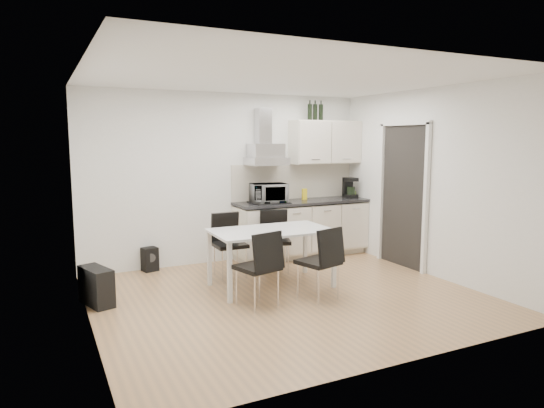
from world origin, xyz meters
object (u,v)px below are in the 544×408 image
Objects in this scene: dining_table at (271,235)px; guitar_amp at (96,286)px; chair_far_right at (275,242)px; chair_near_left at (257,268)px; chair_near_right at (318,263)px; kitchenette at (303,206)px; floor_speaker at (150,259)px; chair_far_left at (230,246)px.

dining_table is 2.18m from guitar_amp.
chair_far_right is 2.51m from guitar_amp.
chair_near_left is (-0.82, -1.20, 0.00)m from chair_far_right.
chair_near_left is at bearing 75.82° from chair_far_right.
guitar_amp is (-2.41, 0.93, -0.22)m from chair_near_right.
chair_near_right is 1.56× the size of guitar_amp.
guitar_amp is (-3.31, -1.03, -0.61)m from kitchenette.
chair_near_right is (0.75, -0.10, 0.00)m from chair_near_left.
chair_near_right is at bearing -39.21° from guitar_amp.
chair_near_right is 2.55× the size of floor_speaker.
chair_far_right is at bearing -141.41° from kitchenette.
dining_table is at bearing 37.56° from chair_near_left.
floor_speaker is at bearing 132.18° from dining_table.
chair_near_left is 0.76m from chair_near_right.
chair_far_left is 2.55× the size of floor_speaker.
guitar_amp reaches higher than floor_speaker.
chair_far_left and chair_far_right have the same top height.
dining_table is at bearing -132.96° from kitchenette.
kitchenette is 1.75m from dining_table.
kitchenette reaches higher than chair_far_left.
chair_far_left is at bearing 16.70° from chair_far_right.
guitar_amp is (-1.80, -0.41, -0.22)m from chair_far_left.
chair_near_right is at bearing -114.63° from kitchenette.
chair_near_left is 1.56× the size of guitar_amp.
kitchenette is 1.13m from chair_far_right.
chair_near_left is at bearing -127.13° from dining_table.
chair_far_left is 1.47m from chair_near_right.
chair_near_right is at bearing -21.60° from chair_near_left.
guitar_amp is at bearing -162.72° from kitchenette.
kitchenette is at bearing -121.32° from chair_far_right.
chair_far_right is (0.36, 0.61, -0.24)m from dining_table.
chair_far_right is at bearing 41.39° from chair_near_left.
chair_far_right reaches higher than dining_table.
floor_speaker is at bearing -39.36° from chair_far_left.
kitchenette is 1.68m from chair_far_left.
floor_speaker is at bearing 110.36° from chair_near_right.
chair_near_right is (0.29, -0.69, -0.24)m from dining_table.
kitchenette is 2.86× the size of chair_near_right.
kitchenette reaches higher than chair_far_right.
chair_near_right reaches higher than dining_table.
chair_near_right is at bearing 107.04° from chair_far_right.
chair_far_left reaches higher than guitar_amp.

